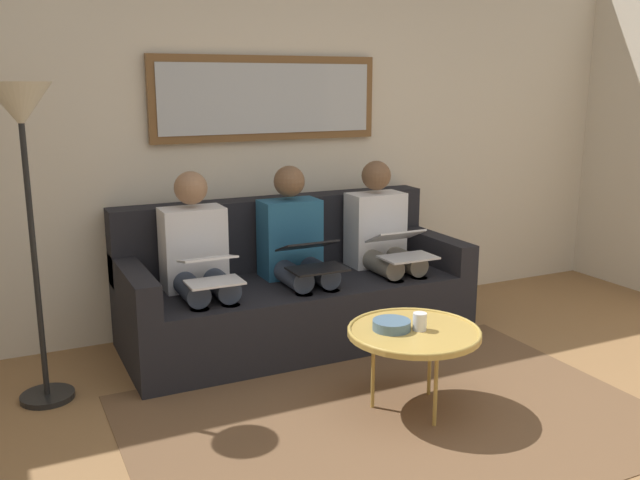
% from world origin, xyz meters
% --- Properties ---
extents(wall_rear, '(6.00, 0.12, 2.60)m').
position_xyz_m(wall_rear, '(0.00, -2.60, 1.30)').
color(wall_rear, beige).
rests_on(wall_rear, ground_plane).
extents(area_rug, '(2.60, 1.80, 0.01)m').
position_xyz_m(area_rug, '(0.00, -0.85, 0.00)').
color(area_rug, brown).
rests_on(area_rug, ground_plane).
extents(couch, '(2.20, 0.90, 0.90)m').
position_xyz_m(couch, '(0.00, -2.12, 0.31)').
color(couch, black).
rests_on(couch, ground_plane).
extents(framed_mirror, '(1.59, 0.05, 0.55)m').
position_xyz_m(framed_mirror, '(0.00, -2.51, 1.55)').
color(framed_mirror, brown).
extents(coffee_table, '(0.68, 0.68, 0.44)m').
position_xyz_m(coffee_table, '(-0.14, -0.90, 0.42)').
color(coffee_table, tan).
rests_on(coffee_table, ground_plane).
extents(cup, '(0.07, 0.07, 0.09)m').
position_xyz_m(cup, '(-0.17, -0.89, 0.48)').
color(cup, silver).
rests_on(cup, coffee_table).
extents(bowl, '(0.19, 0.19, 0.05)m').
position_xyz_m(bowl, '(-0.04, -0.96, 0.46)').
color(bowl, slate).
rests_on(bowl, coffee_table).
extents(person_left, '(0.38, 0.58, 1.14)m').
position_xyz_m(person_left, '(-0.64, -2.05, 0.61)').
color(person_left, silver).
rests_on(person_left, couch).
extents(laptop_silver, '(0.35, 0.37, 0.16)m').
position_xyz_m(laptop_silver, '(-0.64, -1.82, 0.63)').
color(laptop_silver, silver).
extents(person_middle, '(0.38, 0.58, 1.14)m').
position_xyz_m(person_middle, '(0.00, -2.05, 0.61)').
color(person_middle, '#235B84').
rests_on(person_middle, couch).
extents(laptop_black, '(0.34, 0.37, 0.16)m').
position_xyz_m(laptop_black, '(0.00, -1.81, 0.63)').
color(laptop_black, black).
extents(person_right, '(0.38, 0.58, 1.14)m').
position_xyz_m(person_right, '(0.64, -2.05, 0.61)').
color(person_right, silver).
rests_on(person_right, couch).
extents(laptop_white, '(0.31, 0.33, 0.14)m').
position_xyz_m(laptop_white, '(0.64, -1.80, 0.63)').
color(laptop_white, white).
extents(standing_lamp, '(0.32, 0.32, 1.66)m').
position_xyz_m(standing_lamp, '(1.55, -1.85, 1.37)').
color(standing_lamp, black).
rests_on(standing_lamp, ground_plane).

